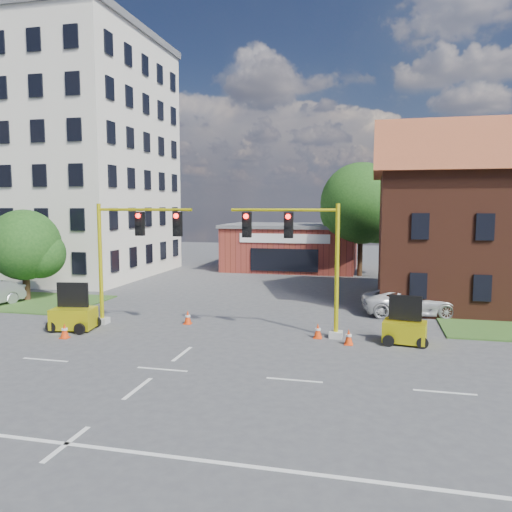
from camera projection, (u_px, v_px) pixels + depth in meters
The scene contains 15 objects.
ground at pixel (162, 369), 18.67m from camera, with size 120.00×120.00×0.00m, color #414144.
lane_markings at pixel (123, 400), 15.77m from camera, with size 60.00×36.00×0.01m, color silver, non-canonical shape.
office_block at pixel (50, 157), 43.39m from camera, with size 18.40×15.40×20.60m.
brick_shop at pixel (291, 247), 47.48m from camera, with size 12.40×8.40×4.30m.
tree_large at pixel (365, 206), 42.70m from camera, with size 7.33×6.98×9.74m.
tree_nw_front at pixel (29, 247), 31.71m from camera, with size 4.72×4.50×5.84m.
signal_mast_west at pixel (129, 249), 25.07m from camera, with size 5.30×0.60×6.20m.
signal_mast_east at pixel (301, 253), 23.08m from camera, with size 5.30×0.60×6.20m.
trailer_west at pixel (74, 316), 24.46m from camera, with size 2.16×1.61×2.26m.
trailer_east at pixel (405, 329), 22.07m from camera, with size 1.98×1.48×2.07m.
cone_a at pixel (65, 331), 23.00m from camera, with size 0.40×0.40×0.70m.
cone_b at pixel (188, 318), 25.74m from camera, with size 0.40×0.40×0.70m.
cone_c at pixel (349, 337), 21.94m from camera, with size 0.40×0.40×0.70m.
cone_d at pixel (318, 331), 23.01m from camera, with size 0.40×0.40×0.70m.
pickup_white at pixel (411, 301), 27.87m from camera, with size 2.50×5.42×1.51m, color silver.
Camera 1 is at (7.59, -16.84, 6.15)m, focal length 35.00 mm.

